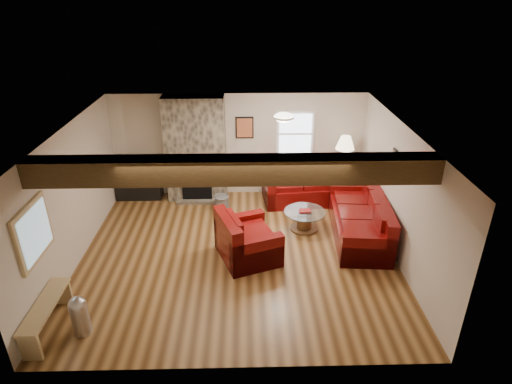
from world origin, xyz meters
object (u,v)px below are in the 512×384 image
loveseat (300,184)px  armchair_red (248,236)px  floor_lamp (345,146)px  coffee_table (304,220)px  television (137,169)px  sofa_three (359,216)px  tv_cabinet (139,187)px

loveseat → armchair_red: 2.64m
armchair_red → floor_lamp: (2.22, 2.21, 0.97)m
coffee_table → floor_lamp: 1.99m
television → loveseat: bearing=-4.4°
coffee_table → sofa_three: bearing=-15.2°
coffee_table → tv_cabinet: (-3.84, 1.62, 0.06)m
sofa_three → floor_lamp: size_ratio=1.41×
loveseat → armchair_red: (-1.25, -2.32, 0.01)m
television → floor_lamp: size_ratio=0.47×
tv_cabinet → floor_lamp: 5.01m
sofa_three → floor_lamp: 1.79m
armchair_red → coffee_table: bearing=-70.6°
sofa_three → television: television is taller
armchair_red → floor_lamp: bearing=-65.4°
sofa_three → floor_lamp: (-0.06, 1.50, 0.97)m
sofa_three → armchair_red: (-2.28, -0.71, 0.01)m
armchair_red → floor_lamp: floor_lamp is taller
sofa_three → coffee_table: sofa_three is taller
armchair_red → tv_cabinet: (-2.64, 2.62, -0.19)m
coffee_table → television: size_ratio=1.12×
armchair_red → sofa_three: bearing=-93.1°
coffee_table → tv_cabinet: 4.17m
sofa_three → television: size_ratio=3.01×
sofa_three → armchair_red: size_ratio=2.07×
sofa_three → coffee_table: (-1.08, 0.29, -0.24)m
loveseat → tv_cabinet: (-3.89, 0.30, -0.18)m
loveseat → coffee_table: size_ratio=1.92×
armchair_red → tv_cabinet: size_ratio=1.06×
sofa_three → loveseat: size_ratio=1.40×
loveseat → tv_cabinet: bearing=170.2°
floor_lamp → sofa_three: bearing=-87.7°
loveseat → television: bearing=170.2°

